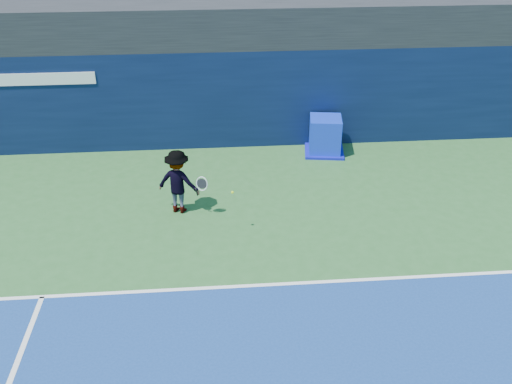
% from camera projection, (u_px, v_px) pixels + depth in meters
% --- Properties ---
extents(baseline, '(24.00, 0.10, 0.01)m').
position_uv_depth(baseline, '(289.00, 284.00, 11.80)').
color(baseline, white).
rests_on(baseline, ground).
extents(stadium_band, '(36.00, 3.00, 1.20)m').
position_uv_depth(stadium_band, '(255.00, 19.00, 17.51)').
color(stadium_band, black).
rests_on(stadium_band, back_wall_assembly).
extents(back_wall_assembly, '(36.00, 1.03, 3.00)m').
position_uv_depth(back_wall_assembly, '(257.00, 95.00, 17.64)').
color(back_wall_assembly, '#091534').
rests_on(back_wall_assembly, ground).
extents(equipment_cart, '(1.33, 1.33, 1.12)m').
position_uv_depth(equipment_cart, '(325.00, 137.00, 17.30)').
color(equipment_cart, '#0D28C3').
rests_on(equipment_cart, ground).
extents(tennis_player, '(1.35, 0.94, 1.65)m').
position_uv_depth(tennis_player, '(178.00, 182.00, 14.04)').
color(tennis_player, white).
rests_on(tennis_player, ground).
extents(tennis_ball, '(0.06, 0.06, 0.06)m').
position_uv_depth(tennis_ball, '(232.00, 192.00, 13.07)').
color(tennis_ball, '#C4E119').
rests_on(tennis_ball, ground).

